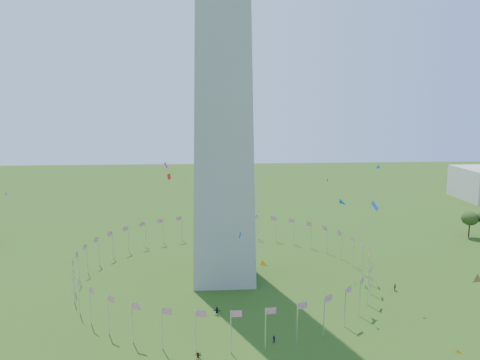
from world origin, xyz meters
name	(u,v)px	position (x,y,z in m)	size (l,w,h in m)	color
flag_ring	(224,263)	(0.00, 50.00, 4.50)	(80.24, 80.24, 9.00)	silver
kites_aloft	(292,236)	(14.07, 21.99, 20.34)	(116.33, 71.05, 32.05)	blue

